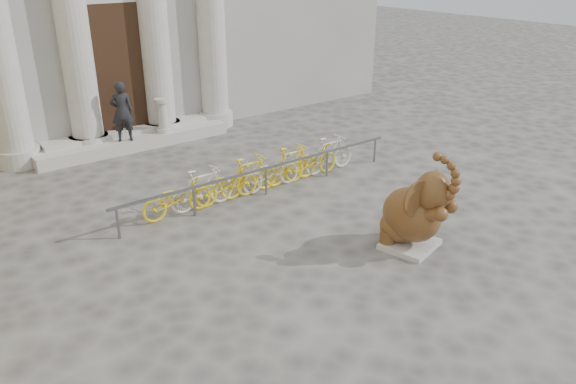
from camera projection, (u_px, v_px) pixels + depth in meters
ground at (337, 275)px, 10.53m from camera, size 80.00×80.00×0.00m
entrance_steps at (133, 141)px, 17.30m from camera, size 6.00×1.20×0.36m
elephant_statue at (414, 213)px, 11.21m from camera, size 1.38×1.67×2.12m
bike_rack at (260, 173)px, 13.96m from camera, size 8.00×0.53×1.00m
pedestrian at (122, 111)px, 16.42m from camera, size 0.76×0.63×1.78m
balustrade_post at (163, 117)px, 17.33m from camera, size 0.44×0.44×1.07m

